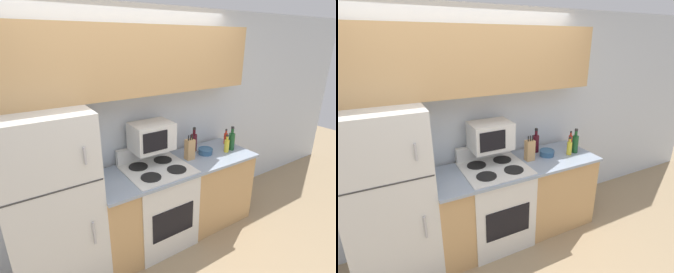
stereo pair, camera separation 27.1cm
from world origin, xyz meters
The scene contains 13 objects.
ground_plane centered at (0.00, 0.00, 0.00)m, with size 12.00×12.00×0.00m, color tan.
wall_back centered at (0.00, 0.70, 1.27)m, with size 8.00×0.05×2.55m.
lower_cabinets centered at (0.38, 0.31, 0.46)m, with size 1.90×0.67×0.92m.
refrigerator centered at (-0.95, 0.33, 0.85)m, with size 0.75×0.69×1.69m.
upper_cabinets centered at (0.00, 0.51, 2.02)m, with size 2.65×0.33×0.65m.
stove centered at (0.10, 0.30, 0.48)m, with size 0.69×0.65×1.09m.
microwave centered at (0.12, 0.45, 1.24)m, with size 0.44×0.33×0.30m.
knife_block centered at (0.54, 0.32, 1.04)m, with size 0.10×0.08×0.30m.
bowl centered at (0.79, 0.33, 0.95)m, with size 0.18×0.18×0.07m.
bottle_hot_sauce centered at (1.23, 0.44, 0.99)m, with size 0.05×0.05×0.20m.
bottle_cooking_spray centered at (1.05, 0.24, 1.00)m, with size 0.06×0.06×0.22m.
bottle_wine_red centered at (0.73, 0.49, 1.03)m, with size 0.08×0.08×0.30m.
bottle_wine_green centered at (1.15, 0.26, 1.03)m, with size 0.08×0.08×0.30m.
Camera 2 is at (-0.92, -1.99, 2.21)m, focal length 28.00 mm.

